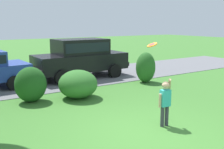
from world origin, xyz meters
The scene contains 8 objects.
ground_plane centered at (0.00, 0.00, 0.00)m, with size 80.00×80.00×0.00m, color #3D752D.
driveway_strip centered at (0.00, 7.09, 0.01)m, with size 28.00×4.40×0.02m, color slate.
shrub_centre_left centered at (-1.61, 4.23, 0.61)m, with size 1.08×0.94×1.22m.
shrub_centre centered at (-0.03, 3.79, 0.51)m, with size 1.41×1.41×1.03m.
shrub_centre_right centered at (3.68, 4.45, 0.69)m, with size 0.92×0.85×1.38m.
parked_suv centered at (1.63, 6.97, 1.08)m, with size 4.74×2.17×1.92m.
child_thrower centered at (0.73, 0.13, 0.72)m, with size 0.46×0.24×1.29m.
frisbee centered at (0.71, 0.68, 2.11)m, with size 0.28×0.28×0.15m.
Camera 1 is at (-3.99, -4.66, 2.70)m, focal length 42.17 mm.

